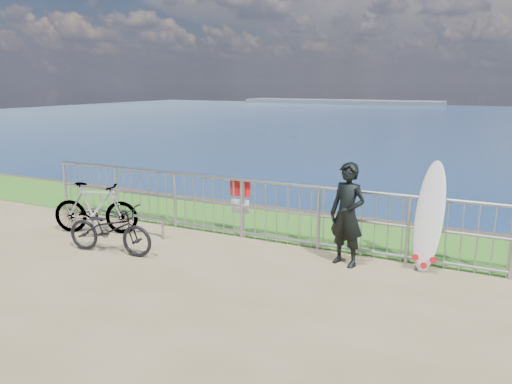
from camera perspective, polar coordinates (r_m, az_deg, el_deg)
The scene contains 8 objects.
grass_strip at distance 10.13m, azimuth 3.83°, elevation -3.83°, with size 120.00×120.00×0.00m, color #2C671C.
seascape at distance 161.07m, azimuth 9.60°, elevation 9.90°, with size 260.00×260.00×5.00m.
railing at distance 9.00m, azimuth 1.22°, elevation -2.13°, with size 10.06×0.10×1.13m.
surfer at distance 7.92m, azimuth 10.38°, elevation -2.56°, with size 0.60×0.39×1.65m, color black.
surfboard at distance 8.03m, azimuth 19.14°, elevation -3.12°, with size 0.53×0.49×1.71m.
bicycle_near at distance 8.78m, azimuth -16.37°, elevation -4.11°, with size 0.56×1.60×0.84m, color black.
bicycle_far at distance 9.99m, azimuth -17.87°, elevation -1.75°, with size 0.47×1.65×0.99m, color black.
bike_rack at distance 9.87m, azimuth -14.66°, elevation -2.71°, with size 1.94×0.05×0.40m.
Camera 1 is at (3.74, -6.27, 2.86)m, focal length 35.00 mm.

